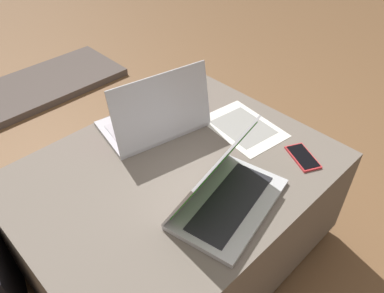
# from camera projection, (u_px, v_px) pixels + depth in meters

# --- Properties ---
(ground_plane) EXTENTS (14.00, 14.00, 0.00)m
(ground_plane) POSITION_uv_depth(u_px,v_px,m) (178.00, 246.00, 1.53)
(ground_plane) COLOR brown
(ottoman) EXTENTS (1.04, 0.81, 0.44)m
(ottoman) POSITION_uv_depth(u_px,v_px,m) (177.00, 211.00, 1.39)
(ottoman) COLOR #3D3832
(ottoman) RESTS_ON ground_plane
(laptop_near) EXTENTS (0.41, 0.30, 0.22)m
(laptop_near) POSITION_uv_depth(u_px,v_px,m) (223.00, 192.00, 1.10)
(laptop_near) COLOR silver
(laptop_near) RESTS_ON ottoman
(laptop_far) EXTENTS (0.41, 0.31, 0.25)m
(laptop_far) POSITION_uv_depth(u_px,v_px,m) (155.00, 118.00, 1.37)
(laptop_far) COLOR #B7B7BC
(laptop_far) RESTS_ON ottoman
(cell_phone) EXTENTS (0.12, 0.15, 0.01)m
(cell_phone) POSITION_uv_depth(u_px,v_px,m) (303.00, 157.00, 1.28)
(cell_phone) COLOR red
(cell_phone) RESTS_ON ottoman
(paper_sheet) EXTENTS (0.25, 0.32, 0.00)m
(paper_sheet) POSITION_uv_depth(u_px,v_px,m) (243.00, 127.00, 1.41)
(paper_sheet) COLOR silver
(paper_sheet) RESTS_ON ottoman
(fireplace_hearth) EXTENTS (1.40, 0.50, 0.04)m
(fireplace_hearth) POSITION_uv_depth(u_px,v_px,m) (14.00, 96.00, 2.35)
(fireplace_hearth) COLOR #564C47
(fireplace_hearth) RESTS_ON ground_plane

